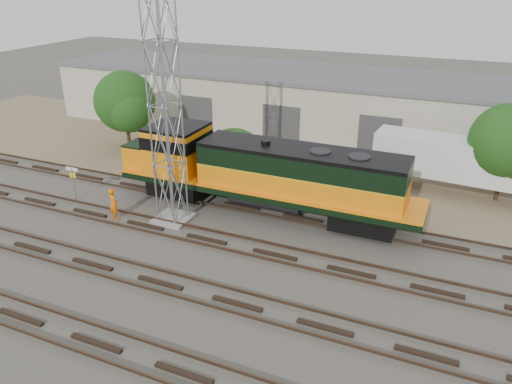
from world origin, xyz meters
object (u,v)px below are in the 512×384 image
at_px(locomotive, 260,172).
at_px(semi_trailer, 475,163).
at_px(signal_tower, 165,110).
at_px(worker, 113,204).

distance_m(locomotive, semi_trailer, 13.74).
bearing_deg(semi_trailer, signal_tower, -142.31).
relative_size(worker, semi_trailer, 0.16).
distance_m(locomotive, worker, 8.80).
height_order(locomotive, semi_trailer, locomotive).
bearing_deg(locomotive, semi_trailer, 32.25).
xyz_separation_m(signal_tower, worker, (-3.25, -1.25, -5.65)).
distance_m(signal_tower, semi_trailer, 19.48).
bearing_deg(signal_tower, worker, -159.01).
bearing_deg(semi_trailer, worker, -144.24).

